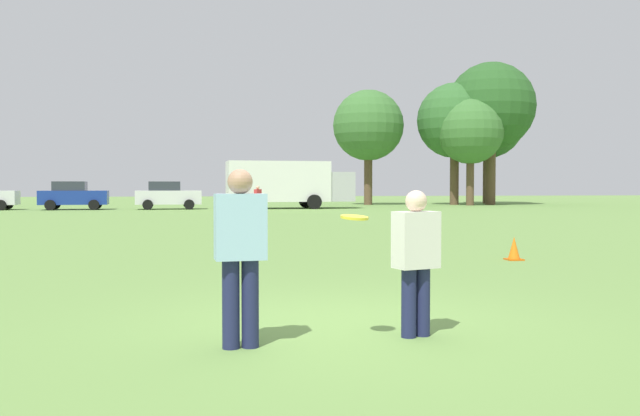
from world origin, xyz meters
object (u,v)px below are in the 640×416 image
at_px(player_thrower, 240,248).
at_px(parked_car_near_right, 168,195).
at_px(player_defender, 416,255).
at_px(box_truck, 287,183).
at_px(bystander_sideline_watcher, 258,197).
at_px(frisbee, 354,217).
at_px(traffic_cone, 514,249).
at_px(parked_car_mid_right, 73,195).

distance_m(player_thrower, parked_car_near_right, 38.86).
xyz_separation_m(player_defender, box_truck, (3.42, 38.49, 0.93)).
relative_size(box_truck, bystander_sideline_watcher, 5.58).
height_order(player_thrower, box_truck, box_truck).
bearing_deg(parked_car_near_right, frisbee, -84.40).
bearing_deg(player_thrower, parked_car_near_right, 94.02).
distance_m(player_defender, frisbee, 0.81).
xyz_separation_m(player_thrower, bystander_sideline_watcher, (2.79, 33.57, -0.07)).
distance_m(parked_car_near_right, bystander_sideline_watcher, 7.58).
bearing_deg(player_defender, box_truck, 84.93).
relative_size(parked_car_near_right, bystander_sideline_watcher, 2.78).
bearing_deg(traffic_cone, box_truck, 91.32).
bearing_deg(parked_car_near_right, traffic_cone, -75.00).
height_order(traffic_cone, bystander_sideline_watcher, bystander_sideline_watcher).
bearing_deg(parked_car_near_right, player_thrower, -85.98).
relative_size(player_thrower, parked_car_near_right, 0.39).
bearing_deg(frisbee, box_truck, 83.96).
relative_size(frisbee, parked_car_mid_right, 0.06).
relative_size(traffic_cone, bystander_sideline_watcher, 0.31).
height_order(frisbee, parked_car_mid_right, parked_car_mid_right).
distance_m(frisbee, box_truck, 38.91).
xyz_separation_m(player_defender, parked_car_mid_right, (-10.45, 38.80, 0.10)).
bearing_deg(parked_car_near_right, parked_car_mid_right, 177.92).
xyz_separation_m(player_thrower, frisbee, (1.08, -0.03, 0.27)).
bearing_deg(traffic_cone, player_defender, -123.17).
xyz_separation_m(player_defender, traffic_cone, (4.16, 6.36, -0.59)).
xyz_separation_m(traffic_cone, box_truck, (-0.74, 32.13, 1.52)).
bearing_deg(box_truck, frisbee, -96.04).
xyz_separation_m(frisbee, parked_car_mid_right, (-9.77, 39.00, -0.29)).
height_order(frisbee, box_truck, box_truck).
distance_m(traffic_cone, box_truck, 32.17).
relative_size(player_defender, parked_car_near_right, 0.34).
bearing_deg(box_truck, player_defender, -95.07).
height_order(parked_car_mid_right, box_truck, box_truck).
bearing_deg(bystander_sideline_watcher, parked_car_near_right, 136.71).
xyz_separation_m(player_thrower, parked_car_near_right, (-2.72, 38.76, -0.02)).
relative_size(traffic_cone, parked_car_near_right, 0.11).
relative_size(player_thrower, box_truck, 0.19).
height_order(frisbee, traffic_cone, frisbee).
bearing_deg(player_thrower, traffic_cone, 47.84).
relative_size(player_defender, box_truck, 0.17).
relative_size(player_thrower, player_defender, 1.14).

